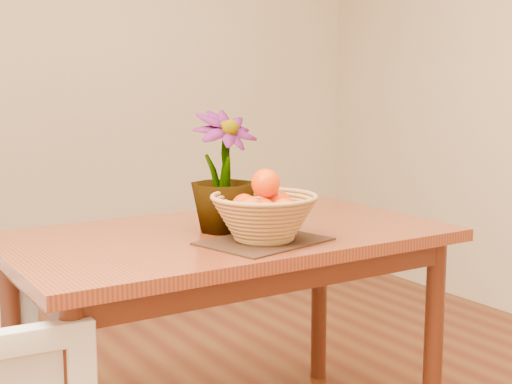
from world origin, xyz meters
TOP-DOWN VIEW (x-y plane):
  - wall_back at (0.00, 2.25)m, footprint 4.00×0.02m
  - table at (0.00, 0.30)m, footprint 1.40×0.80m
  - placemat at (0.01, 0.10)m, footprint 0.41×0.34m
  - wicker_basket at (0.01, 0.10)m, footprint 0.32×0.32m
  - orange_pile at (0.02, 0.11)m, footprint 0.22×0.21m
  - potted_plant at (-0.01, 0.31)m, footprint 0.24×0.24m

SIDE VIEW (x-z plane):
  - table at x=0.00m, z-range 0.29..1.04m
  - placemat at x=0.01m, z-range 0.75..0.76m
  - wicker_basket at x=0.01m, z-range 0.75..0.89m
  - orange_pile at x=0.02m, z-range 0.79..0.95m
  - potted_plant at x=-0.01m, z-range 0.75..1.14m
  - wall_back at x=0.00m, z-range 0.00..2.70m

